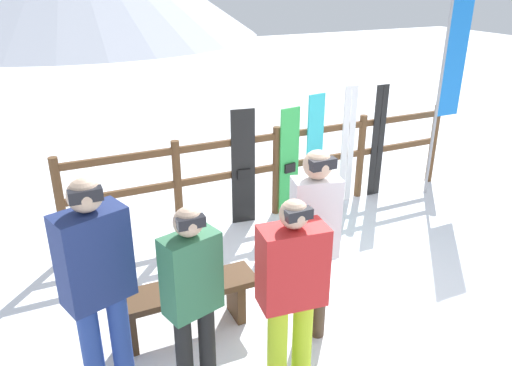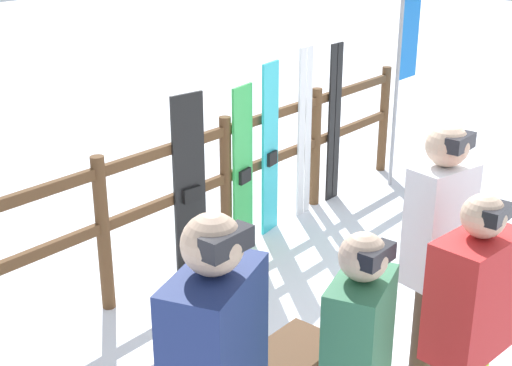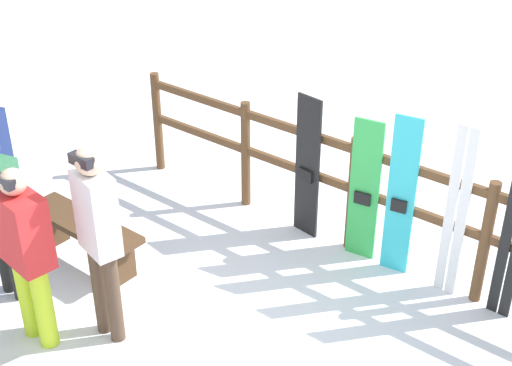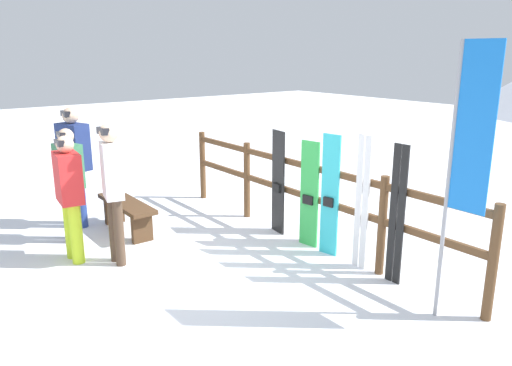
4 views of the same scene
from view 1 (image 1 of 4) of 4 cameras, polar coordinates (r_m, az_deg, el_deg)
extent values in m
plane|color=white|center=(5.27, 12.28, -12.07)|extent=(40.00, 40.00, 0.00)
cylinder|color=brown|center=(5.86, -21.39, -2.74)|extent=(0.10, 0.10, 1.19)
cylinder|color=brown|center=(6.03, -8.92, -0.60)|extent=(0.10, 0.10, 1.19)
cylinder|color=brown|center=(6.48, 2.33, 1.35)|extent=(0.10, 0.10, 1.19)
cylinder|color=brown|center=(7.14, 11.84, 2.96)|extent=(0.10, 0.10, 1.19)
cylinder|color=brown|center=(7.97, 19.58, 4.21)|extent=(0.10, 0.10, 1.19)
cube|color=brown|center=(6.45, 2.34, 1.84)|extent=(5.28, 0.05, 0.08)
cube|color=brown|center=(6.32, 2.40, 5.37)|extent=(5.28, 0.05, 0.08)
cube|color=#4C331E|center=(4.48, -8.30, -12.02)|extent=(1.31, 0.36, 0.06)
cube|color=#4C331E|center=(4.54, -14.28, -15.66)|extent=(0.08, 0.29, 0.40)
cube|color=#4C331E|center=(4.74, -2.32, -12.98)|extent=(0.08, 0.29, 0.40)
cylinder|color=navy|center=(4.03, -18.21, -17.76)|extent=(0.15, 0.15, 0.86)
cylinder|color=navy|center=(4.04, -15.13, -17.19)|extent=(0.15, 0.15, 0.86)
cube|color=navy|center=(3.59, -18.06, -8.00)|extent=(0.53, 0.39, 0.68)
sphere|color=#D8B293|center=(3.39, -19.00, -1.32)|extent=(0.23, 0.23, 0.23)
cube|color=black|center=(3.31, -18.91, -1.32)|extent=(0.21, 0.08, 0.08)
cylinder|color=#B7D826|center=(3.94, 2.44, -18.27)|extent=(0.15, 0.15, 0.77)
cylinder|color=#B7D826|center=(4.02, 5.29, -17.37)|extent=(0.15, 0.15, 0.77)
cube|color=red|center=(3.57, 4.18, -9.43)|extent=(0.50, 0.31, 0.61)
sphere|color=#D8B293|center=(3.37, 4.38, -3.56)|extent=(0.21, 0.21, 0.21)
cube|color=black|center=(3.31, 4.91, -3.59)|extent=(0.19, 0.07, 0.07)
cylinder|color=black|center=(3.92, -8.18, -18.90)|extent=(0.13, 0.13, 0.76)
cylinder|color=black|center=(3.96, -5.59, -18.27)|extent=(0.13, 0.13, 0.76)
cube|color=#33724C|center=(3.52, -7.41, -10.26)|extent=(0.44, 0.32, 0.60)
sphere|color=#D8B293|center=(3.32, -7.76, -4.42)|extent=(0.21, 0.21, 0.21)
cube|color=black|center=(3.26, -7.45, -4.47)|extent=(0.19, 0.07, 0.07)
cylinder|color=#4C3828|center=(4.35, 5.31, -13.13)|extent=(0.12, 0.12, 0.85)
cylinder|color=#4C3828|center=(4.43, 7.26, -12.54)|extent=(0.12, 0.12, 0.85)
cube|color=white|center=(3.99, 6.77, -3.95)|extent=(0.41, 0.29, 0.67)
sphere|color=#D8B293|center=(3.81, 7.08, 2.10)|extent=(0.23, 0.23, 0.23)
cube|color=black|center=(3.75, 7.65, 2.16)|extent=(0.21, 0.08, 0.08)
cube|color=black|center=(6.18, -1.47, 1.75)|extent=(0.30, 0.07, 1.49)
cube|color=black|center=(6.18, -1.37, 1.03)|extent=(0.17, 0.05, 0.12)
cube|color=green|center=(6.45, 3.81, 2.40)|extent=(0.29, 0.07, 1.43)
cube|color=black|center=(6.46, 3.90, 1.72)|extent=(0.16, 0.05, 0.12)
cube|color=#2DBFCC|center=(6.61, 6.69, 3.42)|extent=(0.26, 0.07, 1.57)
cube|color=black|center=(6.61, 6.78, 2.71)|extent=(0.14, 0.05, 0.12)
cube|color=white|center=(6.85, 10.08, 4.19)|extent=(0.09, 0.02, 1.63)
cube|color=white|center=(6.90, 10.80, 4.30)|extent=(0.09, 0.02, 1.63)
cube|color=black|center=(7.14, 13.42, 4.56)|extent=(0.09, 0.02, 1.60)
cube|color=black|center=(7.20, 14.09, 4.66)|extent=(0.09, 0.02, 1.60)
cylinder|color=#99999E|center=(7.31, 20.04, 8.56)|extent=(0.04, 0.04, 2.66)
cube|color=blue|center=(7.35, 21.81, 12.95)|extent=(0.36, 0.01, 1.52)
camera|label=2|loc=(2.11, -67.67, 2.83)|focal=50.00mm
camera|label=3|loc=(5.81, 68.91, 19.75)|focal=50.00mm
camera|label=4|loc=(7.58, 59.55, 8.76)|focal=35.00mm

